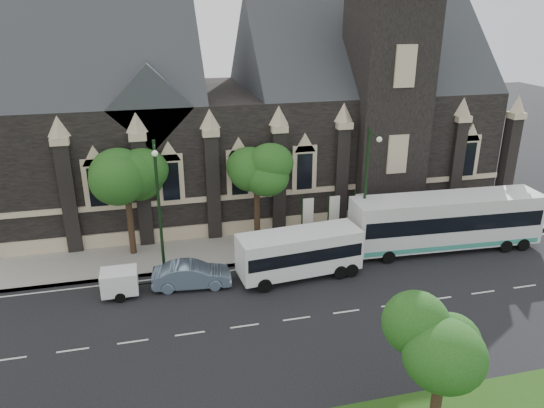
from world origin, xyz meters
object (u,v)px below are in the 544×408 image
object	(u,v)px
banner_flag_left	(306,216)
shuttle_bus	(300,251)
tree_walk_left	(129,177)
box_trailer	(120,282)
street_lamp_mid	(159,202)
tour_coach	(446,221)
street_lamp_near	(367,184)
sedan	(192,275)
tree_walk_right	(259,166)
banner_flag_center	(332,213)
banner_flag_right	(358,211)
tree_park_east	(446,339)

from	to	relation	value
banner_flag_left	shuttle_bus	world-z (taller)	banner_flag_left
tree_walk_left	box_trailer	distance (m)	7.51
street_lamp_mid	tour_coach	xyz separation A→B (m)	(19.91, -0.91, -2.94)
street_lamp_near	sedan	distance (m)	13.27
tree_walk_right	box_trailer	xyz separation A→B (m)	(-9.94, -5.72, -4.87)
tour_coach	street_lamp_mid	bearing A→B (deg)	-179.87
banner_flag_center	banner_flag_right	xyz separation A→B (m)	(2.00, 0.00, 0.00)
tour_coach	shuttle_bus	bearing A→B (deg)	-170.12
banner_flag_left	tour_coach	size ratio (longest dim) A/B	0.29
street_lamp_mid	tour_coach	distance (m)	20.15
banner_flag_left	banner_flag_right	bearing A→B (deg)	0.00
tree_walk_right	street_lamp_mid	distance (m)	8.10
street_lamp_near	street_lamp_mid	world-z (taller)	same
tree_walk_left	box_trailer	xyz separation A→B (m)	(-0.93, -5.71, -4.78)
street_lamp_mid	shuttle_bus	distance (m)	9.48
tree_walk_left	sedan	world-z (taller)	tree_walk_left
street_lamp_near	tour_coach	xyz separation A→B (m)	(5.91, -0.91, -2.94)
tree_park_east	street_lamp_mid	size ratio (longest dim) A/B	0.70
tree_park_east	tree_walk_left	world-z (taller)	tree_walk_left
tree_walk_left	shuttle_bus	distance (m)	12.58
banner_flag_center	sedan	world-z (taller)	banner_flag_center
banner_flag_left	banner_flag_center	world-z (taller)	same
sedan	tour_coach	bearing A→B (deg)	-80.87
banner_flag_center	tree_walk_right	bearing A→B (deg)	161.36
banner_flag_right	tour_coach	bearing A→B (deg)	-26.58
tree_walk_left	banner_flag_center	xyz separation A→B (m)	(14.08, -1.70, -3.35)
tree_park_east	street_lamp_near	distance (m)	16.86
tree_walk_left	banner_flag_right	size ratio (longest dim) A/B	1.91
tree_walk_left	box_trailer	bearing A→B (deg)	-99.27
banner_flag_left	street_lamp_mid	bearing A→B (deg)	-169.50
banner_flag_left	tree_walk_right	bearing A→B (deg)	150.90
banner_flag_right	tour_coach	world-z (taller)	tour_coach
tree_walk_left	shuttle_bus	world-z (taller)	tree_walk_left
street_lamp_near	tour_coach	bearing A→B (deg)	-8.72
banner_flag_right	shuttle_bus	xyz separation A→B (m)	(-5.72, -4.24, -0.62)
tree_park_east	street_lamp_near	world-z (taller)	street_lamp_near
tree_walk_left	banner_flag_center	bearing A→B (deg)	-6.89
banner_flag_right	tree_walk_right	bearing A→B (deg)	166.40
tour_coach	tree_walk_right	bearing A→B (deg)	163.13
banner_flag_right	sedan	xyz separation A→B (m)	(-12.66, -3.97, -1.58)
tree_park_east	tree_walk_left	size ratio (longest dim) A/B	0.82
tree_walk_right	box_trailer	distance (m)	12.46
street_lamp_mid	tree_park_east	bearing A→B (deg)	-58.21
banner_flag_left	banner_flag_right	world-z (taller)	same
tree_park_east	street_lamp_mid	bearing A→B (deg)	121.79
banner_flag_left	street_lamp_near	bearing A→B (deg)	-27.18
tree_walk_right	banner_flag_center	world-z (taller)	tree_walk_right
shuttle_bus	tree_park_east	bearing A→B (deg)	-88.92
box_trailer	tree_walk_right	bearing A→B (deg)	29.89
shuttle_bus	box_trailer	bearing A→B (deg)	173.41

